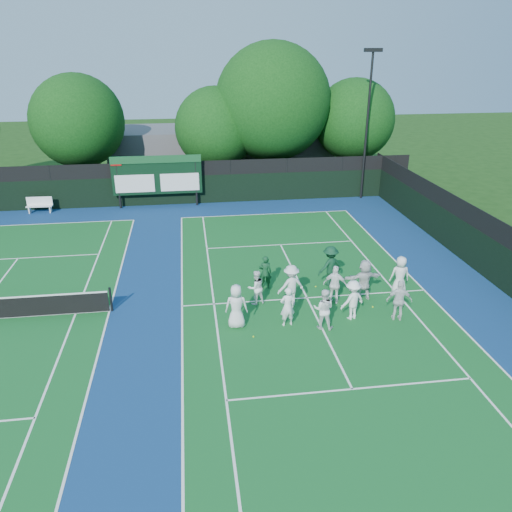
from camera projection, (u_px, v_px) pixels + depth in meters
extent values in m
plane|color=#173C10|center=(312.00, 309.00, 21.16)|extent=(120.00, 120.00, 0.00)
cube|color=navy|center=(170.00, 307.00, 21.31)|extent=(34.00, 32.00, 0.01)
cube|color=#135C22|center=(307.00, 298.00, 22.07)|extent=(10.97, 23.77, 0.00)
cube|color=white|center=(265.00, 214.00, 32.89)|extent=(10.97, 0.08, 0.00)
cube|color=white|center=(182.00, 306.00, 21.37)|extent=(0.08, 23.77, 0.00)
cube|color=white|center=(424.00, 290.00, 22.76)|extent=(0.08, 23.77, 0.00)
cube|color=white|center=(214.00, 304.00, 21.54)|extent=(0.08, 23.77, 0.00)
cube|color=white|center=(396.00, 292.00, 22.59)|extent=(0.08, 23.77, 0.00)
cube|color=white|center=(352.00, 389.00, 16.24)|extent=(8.23, 0.08, 0.00)
cube|color=white|center=(281.00, 245.00, 27.90)|extent=(8.23, 0.08, 0.00)
cube|color=white|center=(307.00, 298.00, 22.07)|extent=(0.08, 12.80, 0.00)
cube|color=white|center=(44.00, 224.00, 31.12)|extent=(10.97, 0.08, 0.00)
cube|color=white|center=(109.00, 311.00, 20.99)|extent=(0.08, 23.77, 0.00)
cube|color=white|center=(76.00, 313.00, 20.81)|extent=(0.08, 23.77, 0.00)
cube|color=white|center=(18.00, 258.00, 26.12)|extent=(8.23, 0.08, 0.00)
cube|color=black|center=(173.00, 190.00, 34.59)|extent=(34.00, 0.08, 2.00)
cube|color=black|center=(172.00, 169.00, 34.00)|extent=(34.00, 0.05, 1.00)
cube|color=black|center=(500.00, 266.00, 22.82)|extent=(0.08, 32.00, 2.00)
cube|color=black|center=(506.00, 235.00, 22.23)|extent=(0.05, 32.00, 1.00)
cylinder|color=black|center=(118.00, 183.00, 33.47)|extent=(0.16, 0.16, 3.50)
cylinder|color=black|center=(196.00, 180.00, 34.13)|extent=(0.16, 0.16, 3.50)
cube|color=black|center=(157.00, 175.00, 33.62)|extent=(6.00, 0.15, 2.60)
cube|color=#164E25|center=(156.00, 159.00, 33.10)|extent=(6.00, 0.05, 0.50)
cube|color=white|center=(135.00, 184.00, 33.54)|extent=(2.60, 0.04, 1.20)
cube|color=white|center=(180.00, 182.00, 33.92)|extent=(2.60, 0.04, 1.20)
cube|color=#A30F0D|center=(116.00, 162.00, 32.81)|extent=(0.70, 0.04, 0.50)
cube|color=#59595E|center=(222.00, 152.00, 41.99)|extent=(18.00, 6.00, 4.00)
cylinder|color=black|center=(367.00, 128.00, 34.45)|extent=(0.16, 0.16, 10.00)
cube|color=black|center=(373.00, 50.00, 32.49)|extent=(1.20, 0.30, 0.25)
cylinder|color=black|center=(111.00, 299.00, 20.79)|extent=(0.10, 0.10, 1.10)
cube|color=white|center=(40.00, 206.00, 33.04)|extent=(1.67, 0.50, 0.07)
cube|color=white|center=(39.00, 201.00, 33.07)|extent=(1.66, 0.12, 0.55)
cube|color=white|center=(30.00, 210.00, 33.05)|extent=(0.08, 0.39, 0.44)
cube|color=white|center=(51.00, 209.00, 33.22)|extent=(0.08, 0.39, 0.44)
cylinder|color=black|center=(85.00, 175.00, 36.78)|extent=(0.44, 0.44, 2.89)
sphere|color=#0C380F|center=(78.00, 121.00, 35.25)|extent=(6.54, 6.54, 6.54)
sphere|color=#0C380F|center=(88.00, 130.00, 35.86)|extent=(4.58, 4.58, 4.58)
cylinder|color=black|center=(217.00, 174.00, 38.11)|extent=(0.44, 0.44, 2.42)
sphere|color=#0C380F|center=(216.00, 128.00, 36.75)|extent=(5.97, 5.97, 5.97)
sphere|color=#0C380F|center=(224.00, 135.00, 37.34)|extent=(4.18, 4.18, 4.18)
cylinder|color=black|center=(272.00, 167.00, 38.48)|extent=(0.44, 0.44, 3.26)
sphere|color=#0C380F|center=(273.00, 102.00, 36.59)|extent=(8.50, 8.50, 8.50)
sphere|color=#0C380F|center=(280.00, 113.00, 37.28)|extent=(5.95, 5.95, 5.95)
cylinder|color=black|center=(350.00, 167.00, 39.38)|extent=(0.44, 0.44, 2.76)
sphere|color=#0C380F|center=(354.00, 120.00, 37.94)|extent=(6.13, 6.13, 6.13)
sphere|color=#0C380F|center=(360.00, 127.00, 38.53)|extent=(4.29, 4.29, 4.29)
sphere|color=#C1E71B|center=(253.00, 337.00, 19.10)|extent=(0.07, 0.07, 0.07)
sphere|color=#C1E71B|center=(316.00, 287.00, 23.04)|extent=(0.07, 0.07, 0.07)
sphere|color=#C1E71B|center=(345.00, 305.00, 21.40)|extent=(0.07, 0.07, 0.07)
sphere|color=#C1E71B|center=(244.00, 303.00, 21.55)|extent=(0.07, 0.07, 0.07)
sphere|color=#C1E71B|center=(266.00, 276.00, 24.12)|extent=(0.07, 0.07, 0.07)
sphere|color=#C1E71B|center=(373.00, 307.00, 21.26)|extent=(0.07, 0.07, 0.07)
imported|color=white|center=(236.00, 306.00, 19.50)|extent=(0.96, 0.69, 1.82)
imported|color=white|center=(288.00, 307.00, 19.63)|extent=(0.67, 0.49, 1.67)
imported|color=white|center=(324.00, 309.00, 19.44)|extent=(0.98, 0.87, 1.69)
imported|color=white|center=(353.00, 300.00, 20.12)|extent=(1.25, 0.99, 1.70)
imported|color=silver|center=(399.00, 301.00, 20.02)|extent=(1.09, 0.65, 1.74)
imported|color=white|center=(256.00, 287.00, 21.32)|extent=(0.90, 0.80, 1.55)
imported|color=silver|center=(291.00, 285.00, 21.17)|extent=(1.31, 0.94, 1.84)
imported|color=white|center=(335.00, 285.00, 21.35)|extent=(1.10, 0.78, 1.74)
imported|color=silver|center=(364.00, 280.00, 21.66)|extent=(1.77, 0.74, 1.85)
imported|color=white|center=(400.00, 275.00, 22.18)|extent=(0.91, 0.63, 1.77)
imported|color=#103D20|center=(265.00, 272.00, 22.66)|extent=(0.60, 0.41, 1.60)
imported|color=#0F3922|center=(330.00, 266.00, 22.91)|extent=(1.42, 1.14, 1.92)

